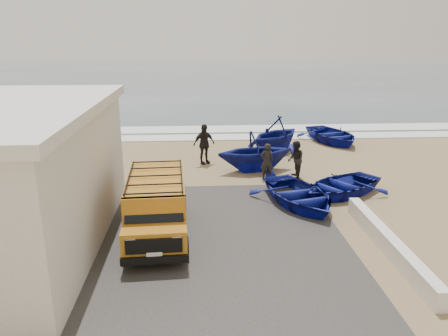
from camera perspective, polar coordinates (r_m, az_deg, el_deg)
name	(u,v)px	position (r m, az deg, el deg)	size (l,w,h in m)	color
ground	(214,215)	(15.53, -1.29, -6.20)	(160.00, 160.00, 0.00)	#917954
slab	(152,242)	(13.78, -9.41, -9.51)	(12.00, 10.00, 0.05)	#3C3A37
ocean	(200,74)	(70.53, -3.13, 12.10)	(180.00, 88.00, 0.01)	#385166
surf_line	(206,138)	(26.96, -2.30, 3.99)	(180.00, 1.60, 0.06)	white
surf_wash	(206,129)	(29.41, -2.41, 5.08)	(180.00, 2.20, 0.04)	white
parapet	(388,243)	(13.85, 20.67, -9.17)	(0.35, 6.00, 0.55)	silver
van	(156,204)	(13.83, -8.81, -4.73)	(2.04, 4.64, 1.95)	#BE791C
boat_near_left	(299,195)	(16.51, 9.74, -3.43)	(2.92, 4.09, 0.85)	navy
boat_near_right	(341,185)	(17.95, 15.02, -2.19)	(2.70, 3.78, 0.78)	navy
boat_mid_left	(255,151)	(20.28, 4.13, 2.21)	(3.10, 3.59, 1.89)	navy
boat_far_left	(276,134)	(23.74, 6.80, 4.42)	(3.20, 3.71, 1.95)	navy
boat_far_right	(332,135)	(26.55, 13.91, 4.23)	(3.14, 4.39, 0.91)	navy
fisherman_front	(267,162)	(19.13, 5.61, 0.85)	(0.59, 0.39, 1.63)	black
fisherman_middle	(296,160)	(19.50, 9.33, 1.08)	(0.81, 0.63, 1.67)	black
fisherman_back	(204,144)	(21.39, -2.64, 3.14)	(1.16, 0.48, 1.98)	black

